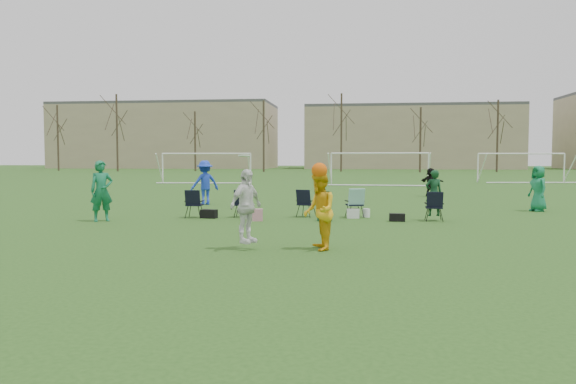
# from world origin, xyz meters

# --- Properties ---
(ground) EXTENTS (260.00, 260.00, 0.00)m
(ground) POSITION_xyz_m (0.00, 0.00, 0.00)
(ground) COLOR #244C18
(ground) RESTS_ON ground
(fielder_green_near) EXTENTS (0.86, 0.82, 1.99)m
(fielder_green_near) POSITION_xyz_m (-5.93, 6.29, 0.99)
(fielder_green_near) COLOR #136B43
(fielder_green_near) RESTS_ON ground
(fielder_blue) EXTENTS (1.45, 1.31, 1.95)m
(fielder_blue) POSITION_xyz_m (-4.32, 13.00, 0.97)
(fielder_blue) COLOR blue
(fielder_blue) RESTS_ON ground
(fielder_green_far) EXTENTS (0.83, 1.01, 1.77)m
(fielder_green_far) POSITION_xyz_m (9.32, 11.63, 0.89)
(fielder_green_far) COLOR #15764A
(fielder_green_far) RESTS_ON ground
(fielder_black) EXTENTS (1.32, 1.33, 1.53)m
(fielder_black) POSITION_xyz_m (6.25, 19.51, 0.77)
(fielder_black) COLOR black
(fielder_black) RESTS_ON ground
(center_contest) EXTENTS (2.49, 1.16, 2.15)m
(center_contest) POSITION_xyz_m (0.87, 1.41, 0.95)
(center_contest) COLOR white
(center_contest) RESTS_ON ground
(sideline_setup) EXTENTS (8.74, 2.00, 1.68)m
(sideline_setup) POSITION_xyz_m (1.19, 8.04, 0.51)
(sideline_setup) COLOR #103C1F
(sideline_setup) RESTS_ON ground
(goal_left) EXTENTS (7.39, 0.76, 2.46)m
(goal_left) POSITION_xyz_m (-10.00, 34.00, 1.92)
(goal_left) COLOR white
(goal_left) RESTS_ON ground
(goal_mid) EXTENTS (7.40, 0.63, 2.46)m
(goal_mid) POSITION_xyz_m (4.00, 32.00, 1.92)
(goal_mid) COLOR white
(goal_mid) RESTS_ON ground
(goal_right) EXTENTS (7.35, 1.14, 2.46)m
(goal_right) POSITION_xyz_m (16.00, 38.00, 1.92)
(goal_right) COLOR white
(goal_right) RESTS_ON ground
(tree_line) EXTENTS (110.28, 3.28, 11.40)m
(tree_line) POSITION_xyz_m (0.24, 69.85, 5.09)
(tree_line) COLOR #382B21
(tree_line) RESTS_ON ground
(building_row) EXTENTS (126.00, 16.00, 13.00)m
(building_row) POSITION_xyz_m (6.73, 96.00, 5.99)
(building_row) COLOR tan
(building_row) RESTS_ON ground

